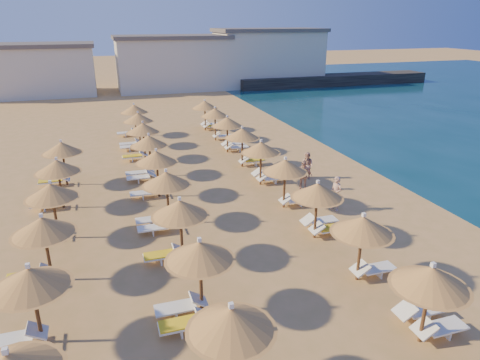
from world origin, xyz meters
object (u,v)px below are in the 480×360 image
object	(u,v)px
parasol_row_west	(166,180)
beachgoer_b	(307,166)
jetty	(334,80)
beachgoer_c	(303,175)
parasol_row_east	(285,167)
beachgoer_a	(336,194)

from	to	relation	value
parasol_row_west	beachgoer_b	xyz separation A→B (m)	(9.16, 3.58, -1.41)
jetty	beachgoer_c	size ratio (longest dim) A/B	16.70
parasol_row_east	beachgoer_a	xyz separation A→B (m)	(2.41, -1.11, -1.34)
beachgoer_b	parasol_row_west	bearing A→B (deg)	-98.38
parasol_row_west	beachgoer_b	size ratio (longest dim) A/B	22.31
parasol_row_east	beachgoer_b	world-z (taller)	parasol_row_east
beachgoer_a	jetty	bearing A→B (deg)	129.48
jetty	parasol_row_west	bearing A→B (deg)	-128.27
parasol_row_east	beachgoer_b	bearing A→B (deg)	49.06
jetty	beachgoer_a	distance (m)	46.28
beachgoer_b	parasol_row_east	bearing A→B (deg)	-70.66
jetty	beachgoer_b	size ratio (longest dim) A/B	17.85
jetty	beachgoer_a	size ratio (longest dim) A/B	16.48
beachgoer_a	parasol_row_east	bearing A→B (deg)	-135.84
parasol_row_west	beachgoer_c	size ratio (longest dim) A/B	20.87
jetty	beachgoer_a	xyz separation A→B (m)	(-22.68, -40.35, 0.16)
beachgoer_b	beachgoer_a	distance (m)	4.73
beachgoer_c	beachgoer_b	bearing A→B (deg)	92.74
parasol_row_east	beachgoer_c	distance (m)	3.13
beachgoer_c	parasol_row_east	bearing A→B (deg)	-99.50
jetty	parasol_row_west	size ratio (longest dim) A/B	0.80
parasol_row_east	parasol_row_west	bearing A→B (deg)	180.00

